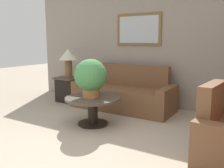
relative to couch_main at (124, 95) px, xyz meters
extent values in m
plane|color=tan|center=(0.55, -2.61, -0.30)|extent=(20.00, 20.00, 0.00)
cube|color=gray|center=(0.55, 0.59, 1.00)|extent=(6.68, 0.06, 2.60)
cube|color=brown|center=(0.06, 0.55, 1.38)|extent=(1.06, 0.03, 0.70)
cube|color=#B2BCC6|center=(0.06, 0.53, 1.38)|extent=(0.94, 0.01, 0.58)
cube|color=brown|center=(0.00, -0.05, -0.07)|extent=(1.76, 0.85, 0.46)
cube|color=brown|center=(0.00, 0.30, 0.39)|extent=(1.76, 0.16, 0.46)
cube|color=brown|center=(-0.97, -0.05, -0.02)|extent=(0.18, 0.85, 0.56)
cube|color=brown|center=(0.97, -0.05, -0.02)|extent=(0.18, 0.85, 0.56)
cube|color=brown|center=(1.98, -1.34, 0.39)|extent=(0.22, 0.75, 0.46)
cylinder|color=black|center=(0.04, -1.17, -0.28)|extent=(0.52, 0.52, 0.03)
cylinder|color=black|center=(0.04, -1.17, -0.06)|extent=(0.17, 0.17, 0.41)
cylinder|color=#473D33|center=(0.04, -1.17, 0.16)|extent=(0.95, 0.95, 0.04)
cube|color=black|center=(-1.45, -0.08, -0.03)|extent=(0.48, 0.48, 0.55)
cube|color=#473D33|center=(-1.45, -0.08, 0.26)|extent=(0.56, 0.56, 0.03)
cylinder|color=brown|center=(-1.45, -0.08, 0.29)|extent=(0.25, 0.25, 0.02)
cylinder|color=brown|center=(-1.45, -0.08, 0.50)|extent=(0.18, 0.18, 0.39)
cone|color=beige|center=(-1.45, -0.08, 0.82)|extent=(0.44, 0.44, 0.25)
cylinder|color=#9E6B42|center=(0.02, -1.20, 0.27)|extent=(0.28, 0.28, 0.17)
sphere|color=#428447|center=(0.02, -1.20, 0.56)|extent=(0.55, 0.55, 0.55)
camera|label=1|loc=(2.49, -4.55, 1.13)|focal=40.00mm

